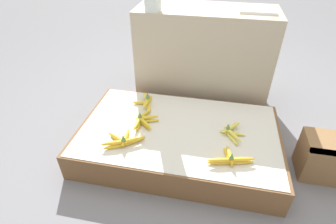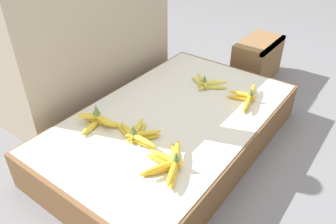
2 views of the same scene
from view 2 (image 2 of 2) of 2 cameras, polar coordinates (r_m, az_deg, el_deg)
name	(u,v)px [view 2 (image 2 of 2)]	position (r m, az deg, el deg)	size (l,w,h in m)	color
ground_plane	(172,145)	(1.69, 0.77, -5.80)	(10.00, 10.00, 0.00)	slate
display_platform	(173,130)	(1.63, 0.80, -3.21)	(1.29, 0.78, 0.19)	brown
back_vendor_table	(83,39)	(1.97, -14.64, 12.22)	(1.04, 0.43, 0.78)	tan
wooden_crate	(257,59)	(2.34, 15.25, 8.85)	(0.38, 0.21, 0.27)	olive
banana_bunch_front_left	(169,163)	(1.27, 0.17, -8.90)	(0.24, 0.20, 0.09)	gold
banana_bunch_front_midleft	(247,97)	(1.72, 13.65, 2.58)	(0.26, 0.16, 0.08)	gold
banana_bunch_middle_left	(138,135)	(1.42, -5.32, -3.95)	(0.16, 0.25, 0.08)	gold
banana_bunch_middle_midleft	(207,83)	(1.81, 6.75, 5.05)	(0.16, 0.24, 0.08)	#DBCC4C
banana_bunch_back_left	(97,120)	(1.52, -12.27, -1.39)	(0.17, 0.21, 0.10)	gold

